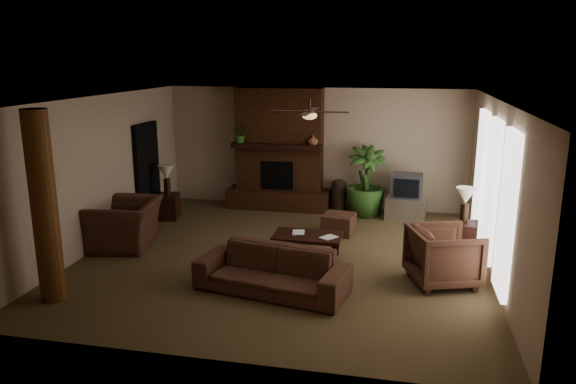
% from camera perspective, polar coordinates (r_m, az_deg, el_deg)
% --- Properties ---
extents(room_shell, '(7.00, 7.00, 7.00)m').
position_cam_1_polar(room_shell, '(9.41, -0.50, 1.19)').
color(room_shell, brown).
rests_on(room_shell, ground).
extents(fireplace, '(2.40, 0.70, 2.80)m').
position_cam_1_polar(fireplace, '(12.71, -0.92, 3.44)').
color(fireplace, '#502A15').
rests_on(fireplace, ground).
extents(windows, '(0.08, 3.65, 2.35)m').
position_cam_1_polar(windows, '(9.52, 20.50, 0.14)').
color(windows, white).
rests_on(windows, ground).
extents(log_column, '(0.36, 0.36, 2.80)m').
position_cam_1_polar(log_column, '(8.46, -24.17, -1.53)').
color(log_column, brown).
rests_on(log_column, ground).
extents(doorway, '(0.10, 1.00, 2.10)m').
position_cam_1_polar(doorway, '(12.28, -14.53, 2.12)').
color(doorway, black).
rests_on(doorway, ground).
extents(ceiling_fan, '(1.35, 1.35, 0.37)m').
position_cam_1_polar(ceiling_fan, '(9.44, 2.28, 8.18)').
color(ceiling_fan, black).
rests_on(ceiling_fan, ceiling).
extents(sofa, '(2.39, 1.10, 0.90)m').
position_cam_1_polar(sofa, '(8.29, -1.68, -7.49)').
color(sofa, '#4E2F21').
rests_on(sofa, ground).
extents(armchair_left, '(1.08, 1.46, 1.16)m').
position_cam_1_polar(armchair_left, '(10.64, -16.70, -2.44)').
color(armchair_left, '#4E2F21').
rests_on(armchair_left, ground).
extents(armchair_right, '(1.18, 1.21, 1.00)m').
position_cam_1_polar(armchair_right, '(8.89, 16.02, -6.20)').
color(armchair_right, '#4E2F21').
rests_on(armchair_right, ground).
extents(coffee_table, '(1.20, 0.70, 0.43)m').
position_cam_1_polar(coffee_table, '(9.66, 2.04, -4.81)').
color(coffee_table, black).
rests_on(coffee_table, ground).
extents(ottoman, '(0.68, 0.68, 0.40)m').
position_cam_1_polar(ottoman, '(11.06, 5.32, -3.34)').
color(ottoman, '#4E2F21').
rests_on(ottoman, ground).
extents(tv_stand, '(0.91, 0.62, 0.50)m').
position_cam_1_polar(tv_stand, '(12.18, 12.22, -1.73)').
color(tv_stand, silver).
rests_on(tv_stand, ground).
extents(tv, '(0.70, 0.59, 0.52)m').
position_cam_1_polar(tv, '(12.09, 12.30, 0.65)').
color(tv, '#39393C').
rests_on(tv, tv_stand).
extents(floor_vase, '(0.34, 0.34, 0.77)m').
position_cam_1_polar(floor_vase, '(12.53, 5.33, -0.16)').
color(floor_vase, black).
rests_on(floor_vase, ground).
extents(floor_plant, '(1.29, 1.75, 0.88)m').
position_cam_1_polar(floor_plant, '(12.32, 8.12, -0.46)').
color(floor_plant, '#335923').
rests_on(floor_plant, ground).
extents(side_table_left, '(0.59, 0.59, 0.55)m').
position_cam_1_polar(side_table_left, '(12.29, -12.59, -1.49)').
color(side_table_left, black).
rests_on(side_table_left, ground).
extents(lamp_left, '(0.45, 0.45, 0.65)m').
position_cam_1_polar(lamp_left, '(12.13, -12.61, 1.85)').
color(lamp_left, black).
rests_on(lamp_left, side_table_left).
extents(side_table_right, '(0.57, 0.57, 0.55)m').
position_cam_1_polar(side_table_right, '(10.51, 17.79, -4.48)').
color(side_table_right, black).
rests_on(side_table_right, ground).
extents(lamp_right, '(0.44, 0.44, 0.65)m').
position_cam_1_polar(lamp_right, '(10.31, 18.09, -0.64)').
color(lamp_right, black).
rests_on(lamp_right, side_table_right).
extents(mantel_plant, '(0.39, 0.43, 0.33)m').
position_cam_1_polar(mantel_plant, '(12.56, -4.98, 5.89)').
color(mantel_plant, '#335923').
rests_on(mantel_plant, fireplace).
extents(mantel_vase, '(0.22, 0.23, 0.22)m').
position_cam_1_polar(mantel_vase, '(12.20, 2.66, 5.43)').
color(mantel_vase, '#94533B').
rests_on(mantel_vase, fireplace).
extents(book_a, '(0.22, 0.06, 0.29)m').
position_cam_1_polar(book_a, '(9.66, 0.47, -3.53)').
color(book_a, '#999999').
rests_on(book_a, coffee_table).
extents(book_b, '(0.19, 0.14, 0.29)m').
position_cam_1_polar(book_b, '(9.50, 3.82, -3.86)').
color(book_b, '#999999').
rests_on(book_b, coffee_table).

